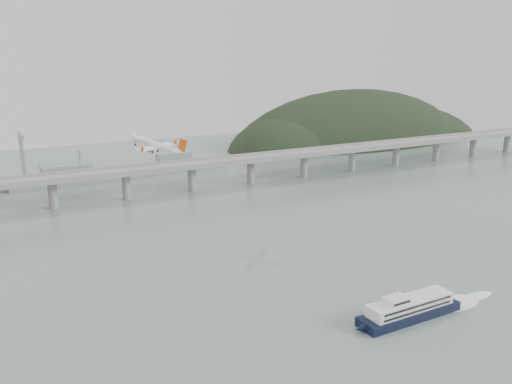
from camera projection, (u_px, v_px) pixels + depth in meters
ground at (315, 302)px, 232.05m from camera, size 900.00×900.00×0.00m
bridge at (165, 171)px, 398.72m from camera, size 800.00×22.00×23.90m
headland at (362, 156)px, 648.21m from camera, size 365.00×155.00×156.00m
ferry at (409, 309)px, 217.92m from camera, size 76.87×14.21×14.50m
airliner at (156, 145)px, 264.91m from camera, size 26.51×28.37×10.39m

